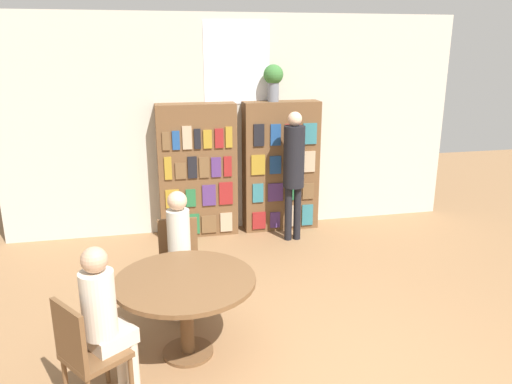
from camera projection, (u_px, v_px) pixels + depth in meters
The scene contains 10 objects.
wall_back at pixel (237, 125), 7.00m from camera, with size 6.40×0.07×3.00m.
bookshelf_left at pixel (198, 171), 6.87m from camera, with size 1.07×0.34×1.84m.
bookshelf_right at pixel (281, 167), 7.11m from camera, with size 1.07×0.34×1.84m.
flower_vase at pixel (273, 79), 6.74m from camera, with size 0.27×0.27×0.50m.
reading_table at pixel (185, 292), 4.18m from camera, with size 1.19×1.19×0.72m.
chair_near_camera at pixel (85, 351), 3.55m from camera, with size 0.56×0.56×0.89m.
chair_left_side at pixel (179, 258), 5.09m from camera, with size 0.40×0.40×0.89m.
seated_reader_left at pixel (180, 247), 4.85m from camera, with size 0.23×0.35×1.25m.
seated_reader_right at pixel (105, 315), 3.62m from camera, with size 0.40×0.39×1.24m.
librarian_standing at pixel (294, 164), 6.61m from camera, with size 0.28×0.55×1.76m.
Camera 1 is at (-1.24, -2.89, 2.59)m, focal length 35.00 mm.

